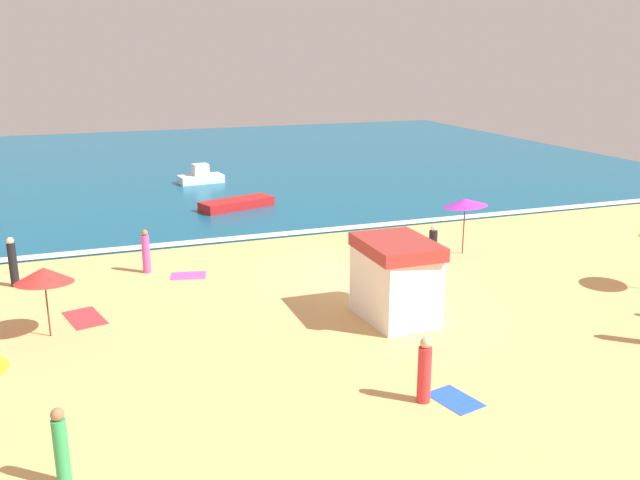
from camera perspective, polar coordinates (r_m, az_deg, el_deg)
name	(u,v)px	position (r m, az deg, el deg)	size (l,w,h in m)	color
ground_plane	(356,275)	(25.59, 3.04, -2.98)	(60.00, 60.00, 0.00)	#E5B26B
ocean_water	(210,162)	(51.83, -9.18, 6.46)	(60.00, 44.00, 0.10)	#0F567A
wave_breaker_foam	(303,232)	(31.20, -1.47, 0.68)	(57.00, 0.70, 0.01)	white
lifeguard_cabana	(396,279)	(21.27, 6.36, -3.26)	(2.08, 2.81, 2.56)	white
beach_umbrella_0	(465,203)	(28.35, 12.06, 3.07)	(2.56, 2.56, 2.41)	#4C3823
beach_umbrella_5	(44,275)	(21.20, -22.12, -2.74)	(2.25, 2.26, 2.19)	#4C3823
beachgoer_0	(433,247)	(26.71, 9.42, -0.60)	(0.44, 0.44, 1.67)	black
beachgoer_1	(146,252)	(26.48, -14.37, -0.98)	(0.38, 0.38, 1.68)	#D84CA5
beachgoer_2	(13,263)	(26.50, -24.32, -1.73)	(0.35, 0.35, 1.81)	black
beachgoer_4	(424,371)	(16.67, 8.73, -10.80)	(0.41, 0.41, 1.66)	red
beachgoer_5	(61,448)	(14.52, -20.86, -15.93)	(0.40, 0.40, 1.65)	green
beach_towel_0	(188,276)	(25.99, -10.97, -2.94)	(1.45, 1.17, 0.01)	#D84CA5
beach_towel_1	(85,318)	(22.85, -19.10, -6.18)	(1.40, 1.96, 0.01)	red
beach_towel_2	(455,400)	(17.22, 11.22, -12.97)	(1.12, 1.43, 0.01)	blue
beach_towel_3	(414,318)	(21.78, 7.90, -6.51)	(1.28, 1.35, 0.01)	#D84CA5
small_boat_0	(237,204)	(36.08, -6.98, 3.03)	(4.15, 2.53, 0.49)	red
small_boat_1	(201,177)	(43.39, -9.95, 5.24)	(2.85, 1.65, 1.20)	white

